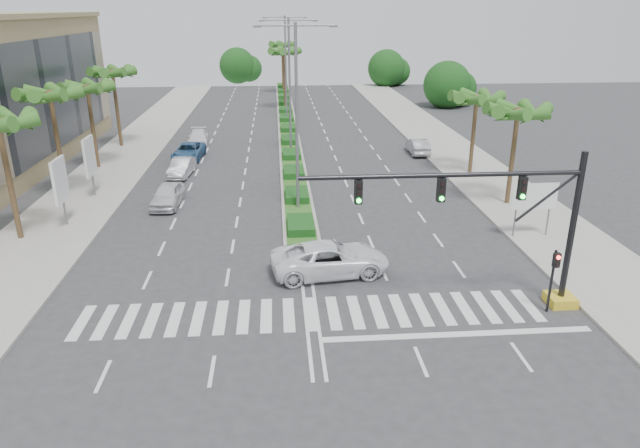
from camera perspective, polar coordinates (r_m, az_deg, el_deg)
The scene contains 26 objects.
ground at distance 25.77m, azimuth -0.89°, elevation -8.97°, with size 160.00×160.00×0.00m, color #333335.
footpath_right at distance 47.20m, azimuth 16.29°, elevation 4.32°, with size 6.00×120.00×0.15m, color gray.
footpath_left at distance 46.32m, azimuth -21.71°, elevation 3.36°, with size 6.00×120.00×0.15m, color gray.
median at distance 68.53m, azimuth -3.31°, elevation 10.10°, with size 2.20×75.00×0.20m, color gray.
median_grass at distance 68.51m, azimuth -3.31°, elevation 10.20°, with size 1.80×75.00×0.04m, color #265E20.
signal_gantry at distance 26.43m, azimuth 19.56°, elevation -1.15°, with size 12.60×1.20×7.20m.
pedestrian_signal at distance 26.97m, azimuth 22.35°, elevation -4.37°, with size 0.28×0.36×3.00m.
direction_sign at distance 35.31m, azimuth 20.65°, elevation 2.40°, with size 2.70×0.11×3.40m.
billboard_near at distance 38.06m, azimuth -24.57°, elevation 3.92°, with size 0.18×2.10×4.35m.
billboard_far at distance 43.55m, azimuth -22.05°, elevation 6.23°, with size 0.18×2.10×4.35m.
palm_left_mid at distance 43.46m, azimuth -25.35°, elevation 11.30°, with size 4.57×4.68×7.95m.
palm_left_far at distance 51.04m, azimuth -22.22°, elevation 12.23°, with size 4.57×4.68×7.35m.
palm_left_end at distance 58.63m, azimuth -20.02°, elevation 13.82°, with size 4.57×4.68×7.75m.
palm_right_near at distance 40.18m, azimuth 19.15°, elevation 10.24°, with size 4.57×4.68×7.05m.
palm_right_far at distance 47.58m, azimuth 15.37°, elevation 11.77°, with size 4.57×4.68×6.75m.
palm_median_a at distance 77.55m, azimuth -3.61°, elevation 16.61°, with size 4.57×4.68×8.05m.
palm_median_b at distance 92.51m, azimuth -3.79°, elevation 17.28°, with size 4.57×4.68×8.05m.
streetlight_near at distance 36.85m, azimuth -2.36°, elevation 11.44°, with size 5.10×0.25×12.00m.
streetlight_mid at distance 52.69m, azimuth -3.06°, elevation 14.25°, with size 5.10×0.25×12.00m.
streetlight_far at distance 68.61m, azimuth -3.45°, elevation 15.77°, with size 5.10×0.25×12.00m.
car_parked_a at distance 40.50m, azimuth -15.00°, elevation 2.79°, with size 1.79×4.46×1.52m, color silver.
car_parked_b at distance 47.71m, azimuth -13.67°, elevation 5.53°, with size 1.49×4.28×1.41m, color silver.
car_parked_c at distance 52.97m, azimuth -13.00°, elevation 7.08°, with size 2.35×5.10×1.42m, color #2C5989.
car_parked_d at distance 59.12m, azimuth -12.08°, elevation 8.51°, with size 1.85×4.54×1.32m, color white.
car_crossing at distance 29.07m, azimuth 1.02°, elevation -3.49°, with size 2.78×6.02×1.67m, color white.
car_right at distance 54.34m, azimuth 9.74°, elevation 7.66°, with size 1.51×4.34×1.43m, color #A4A3A8.
Camera 1 is at (-1.35, -22.33, 12.80)m, focal length 32.00 mm.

